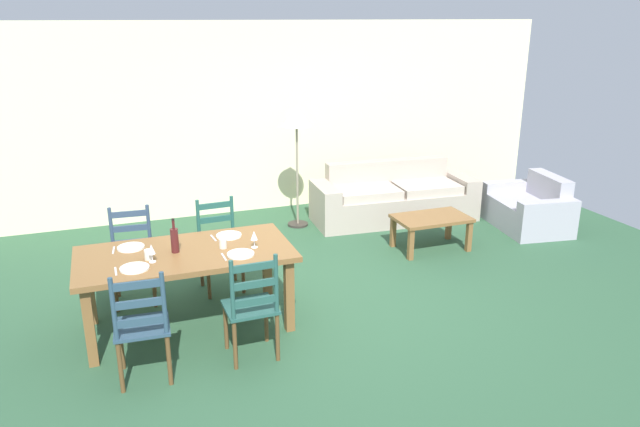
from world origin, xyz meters
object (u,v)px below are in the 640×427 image
(dining_table, at_px, (186,261))
(wine_glass_near_right, at_px, (254,236))
(coffee_cup_secondary, at_px, (148,255))
(armchair_upholstered, at_px, (531,210))
(dining_chair_near_right, at_px, (252,307))
(dining_chair_far_right, at_px, (219,245))
(couch, at_px, (393,199))
(standing_lamp, at_px, (297,124))
(coffee_cup_primary, at_px, (223,243))
(wine_glass_near_left, at_px, (151,250))
(dining_chair_near_left, at_px, (142,326))
(dining_chair_far_left, at_px, (133,256))
(wine_bottle, at_px, (175,240))
(coffee_table, at_px, (431,222))

(dining_table, bearing_deg, wine_glass_near_right, -10.96)
(coffee_cup_secondary, height_order, armchair_upholstered, coffee_cup_secondary)
(dining_chair_near_right, bearing_deg, armchair_upholstered, 23.75)
(dining_chair_far_right, height_order, couch, dining_chair_far_right)
(standing_lamp, bearing_deg, dining_chair_near_right, -114.44)
(coffee_cup_secondary, bearing_deg, dining_chair_far_right, 47.09)
(coffee_cup_primary, bearing_deg, coffee_cup_secondary, -176.17)
(wine_glass_near_left, bearing_deg, dining_chair_near_left, -104.83)
(dining_chair_far_left, xyz_separation_m, dining_chair_far_right, (0.87, -0.02, 0.00))
(armchair_upholstered, bearing_deg, dining_chair_far_left, -175.18)
(couch, bearing_deg, wine_bottle, -146.50)
(dining_chair_near_left, relative_size, coffee_cup_primary, 10.67)
(coffee_cup_primary, bearing_deg, armchair_upholstered, 15.44)
(coffee_table, bearing_deg, wine_glass_near_left, -161.95)
(armchair_upholstered, bearing_deg, coffee_cup_primary, -164.56)
(dining_chair_near_left, height_order, dining_chair_far_right, same)
(wine_bottle, xyz_separation_m, couch, (3.26, 2.16, -0.58))
(dining_chair_near_left, relative_size, standing_lamp, 0.59)
(standing_lamp, bearing_deg, dining_table, -127.71)
(dining_chair_near_right, relative_size, dining_chair_far_right, 1.00)
(wine_bottle, bearing_deg, coffee_cup_secondary, -158.98)
(couch, bearing_deg, standing_lamp, 172.24)
(dining_table, relative_size, wine_glass_near_right, 11.80)
(dining_table, height_order, armchair_upholstered, dining_table)
(dining_table, height_order, coffee_table, dining_table)
(dining_chair_near_left, relative_size, dining_chair_near_right, 1.00)
(couch, bearing_deg, dining_chair_far_left, -158.58)
(dining_chair_near_left, height_order, wine_glass_near_right, dining_chair_near_left)
(wine_bottle, distance_m, wine_glass_near_right, 0.70)
(armchair_upholstered, xyz_separation_m, standing_lamp, (-2.97, 1.16, 1.16))
(dining_chair_near_right, xyz_separation_m, coffee_cup_secondary, (-0.74, 0.65, 0.32))
(coffee_table, bearing_deg, dining_table, -162.80)
(couch, bearing_deg, coffee_table, -93.96)
(wine_glass_near_right, bearing_deg, dining_chair_near_left, -149.07)
(dining_chair_near_left, bearing_deg, coffee_table, 25.76)
(dining_chair_far_right, distance_m, armchair_upholstered, 4.38)
(coffee_table, xyz_separation_m, standing_lamp, (-1.27, 1.40, 1.06))
(dining_chair_near_right, height_order, armchair_upholstered, dining_chair_near_right)
(dining_chair_far_left, bearing_deg, dining_chair_near_right, -60.12)
(wine_glass_near_right, height_order, standing_lamp, standing_lamp)
(dining_chair_far_right, xyz_separation_m, couch, (2.74, 1.43, -0.19))
(wine_bottle, height_order, couch, wine_bottle)
(wine_bottle, relative_size, armchair_upholstered, 0.25)
(wine_bottle, distance_m, coffee_cup_secondary, 0.27)
(wine_glass_near_left, height_order, coffee_cup_secondary, wine_glass_near_left)
(wine_glass_near_right, height_order, couch, wine_glass_near_right)
(dining_chair_far_left, relative_size, armchair_upholstered, 0.76)
(coffee_cup_primary, distance_m, standing_lamp, 2.88)
(dining_chair_near_right, distance_m, coffee_cup_primary, 0.77)
(armchair_upholstered, bearing_deg, dining_table, -165.96)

